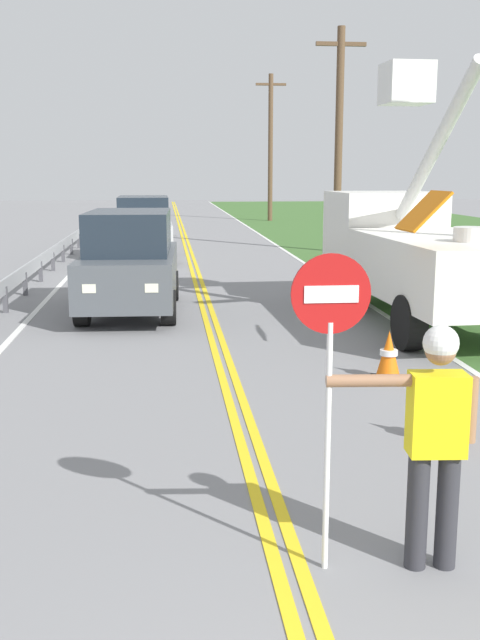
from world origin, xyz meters
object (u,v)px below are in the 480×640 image
object	(u,v)px
utility_bucket_truck	(415,249)
flagger_worker	(435,432)
oncoming_suv_second	(144,228)
utility_pole_far	(270,145)
stop_sign_paddle	(330,342)
oncoming_suv_nearest	(130,262)
utility_pole_mid	(339,137)
traffic_cone_lead	(445,413)
traffic_cone_mid	(389,356)

from	to	relation	value
utility_bucket_truck	flagger_worker	bearing A→B (deg)	-107.66
oncoming_suv_second	utility_pole_far	xyz separation A→B (m)	(7.09, 20.29, 3.42)
stop_sign_paddle	oncoming_suv_nearest	bearing A→B (deg)	99.92
utility_bucket_truck	oncoming_suv_nearest	world-z (taller)	utility_bucket_truck
oncoming_suv_nearest	utility_pole_far	world-z (taller)	utility_pole_far
utility_bucket_truck	utility_pole_mid	distance (m)	13.42
utility_bucket_truck	utility_pole_far	xyz separation A→B (m)	(1.51, 31.40, 3.08)
utility_bucket_truck	utility_pole_far	size ratio (longest dim) A/B	0.80
oncoming_suv_nearest	utility_pole_far	bearing A→B (deg)	76.69
oncoming_suv_nearest	traffic_cone_lead	distance (m)	9.00
oncoming_suv_second	utility_pole_far	distance (m)	21.77
utility_bucket_truck	oncoming_suv_second	xyz separation A→B (m)	(-5.58, 11.10, -0.34)
stop_sign_paddle	utility_pole_far	bearing A→B (deg)	82.64
traffic_cone_mid	flagger_worker	bearing A→B (deg)	-103.41
flagger_worker	utility_bucket_truck	xyz separation A→B (m)	(2.98, 9.35, 0.35)
traffic_cone_mid	oncoming_suv_second	bearing A→B (deg)	103.90
stop_sign_paddle	oncoming_suv_second	bearing A→B (deg)	95.13
oncoming_suv_nearest	utility_bucket_truck	bearing A→B (deg)	-13.44
flagger_worker	traffic_cone_lead	xyz separation A→B (m)	(1.06, 2.50, -0.71)
oncoming_suv_second	utility_pole_mid	world-z (taller)	utility_pole_mid
flagger_worker	stop_sign_paddle	world-z (taller)	stop_sign_paddle
utility_pole_far	flagger_worker	bearing A→B (deg)	-96.29
stop_sign_paddle	oncoming_suv_second	world-z (taller)	stop_sign_paddle
utility_bucket_truck	traffic_cone_mid	distance (m)	4.75
utility_pole_mid	traffic_cone_mid	world-z (taller)	utility_pole_mid
stop_sign_paddle	utility_pole_far	distance (m)	41.12
flagger_worker	oncoming_suv_second	bearing A→B (deg)	97.24
traffic_cone_lead	utility_pole_mid	bearing A→B (deg)	80.42
oncoming_suv_nearest	traffic_cone_mid	bearing A→B (deg)	-55.69
utility_pole_mid	traffic_cone_mid	size ratio (longest dim) A/B	11.33
oncoming_suv_nearest	traffic_cone_lead	xyz separation A→B (m)	(3.68, -8.18, -0.72)
flagger_worker	utility_pole_far	bearing A→B (deg)	83.71
oncoming_suv_second	utility_pole_mid	xyz separation A→B (m)	(7.01, 1.95, 3.09)
utility_pole_far	traffic_cone_mid	xyz separation A→B (m)	(-3.28, -35.68, -4.15)
flagger_worker	traffic_cone_mid	bearing A→B (deg)	76.59
flagger_worker	stop_sign_paddle	size ratio (longest dim) A/B	0.78
flagger_worker	oncoming_suv_nearest	size ratio (longest dim) A/B	0.39
flagger_worker	stop_sign_paddle	distance (m)	1.02
stop_sign_paddle	utility_bucket_truck	world-z (taller)	utility_bucket_truck
utility_pole_far	traffic_cone_mid	size ratio (longest dim) A/B	12.28
stop_sign_paddle	flagger_worker	bearing A→B (deg)	-4.27
traffic_cone_lead	oncoming_suv_second	bearing A→B (deg)	101.52
oncoming_suv_second	traffic_cone_mid	world-z (taller)	oncoming_suv_second
utility_pole_far	traffic_cone_lead	distance (m)	38.62
oncoming_suv_nearest	traffic_cone_lead	world-z (taller)	oncoming_suv_nearest
utility_pole_mid	utility_bucket_truck	bearing A→B (deg)	-96.28
stop_sign_paddle	oncoming_suv_second	distance (m)	20.49
utility_bucket_truck	utility_pole_far	world-z (taller)	utility_pole_far
utility_pole_mid	utility_pole_far	xyz separation A→B (m)	(0.07, 18.34, 0.34)
flagger_worker	utility_pole_far	xyz separation A→B (m)	(4.49, 40.74, 3.44)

